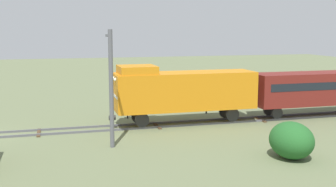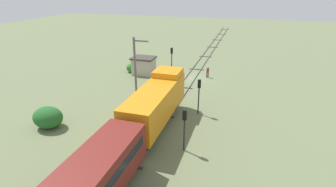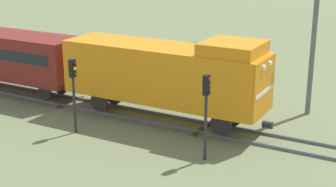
{
  "view_description": "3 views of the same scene",
  "coord_description": "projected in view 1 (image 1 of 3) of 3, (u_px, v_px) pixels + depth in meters",
  "views": [
    {
      "loc": [
        31.19,
        5.59,
        7.53
      ],
      "look_at": [
        -0.94,
        14.42,
        2.38
      ],
      "focal_mm": 45.0,
      "sensor_mm": 36.0,
      "label": 1
    },
    {
      "loc": [
        -7.91,
        37.11,
        13.1
      ],
      "look_at": [
        -0.49,
        13.25,
        2.72
      ],
      "focal_mm": 28.0,
      "sensor_mm": 36.0,
      "label": 2
    },
    {
      "loc": [
        -22.77,
        2.69,
        9.77
      ],
      "look_at": [
        -1.23,
        14.64,
        2.06
      ],
      "focal_mm": 55.0,
      "sensor_mm": 36.0,
      "label": 3
    }
  ],
  "objects": [
    {
      "name": "traffic_signal_far",
      "position": [
        207.0,
        84.0,
        37.33
      ],
      "size": [
        0.32,
        0.34,
        3.84
      ],
      "color": "#262628",
      "rests_on": "ground"
    },
    {
      "name": "passenger_car_leading",
      "position": [
        329.0,
        87.0,
        36.54
      ],
      "size": [
        2.84,
        14.0,
        3.66
      ],
      "color": "maroon",
      "rests_on": "railway_track"
    },
    {
      "name": "traffic_signal_mid",
      "position": [
        127.0,
        86.0,
        35.24
      ],
      "size": [
        0.32,
        0.34,
        3.96
      ],
      "color": "#262628",
      "rests_on": "ground"
    },
    {
      "name": "catenary_mast",
      "position": [
        111.0,
        85.0,
        26.47
      ],
      "size": [
        1.94,
        0.28,
        7.5
      ],
      "color": "#595960",
      "rests_on": "ground"
    },
    {
      "name": "locomotive",
      "position": [
        183.0,
        90.0,
        33.01
      ],
      "size": [
        2.9,
        11.6,
        4.6
      ],
      "color": "orange",
      "rests_on": "railway_track"
    },
    {
      "name": "bush_near",
      "position": [
        291.0,
        140.0,
        24.54
      ],
      "size": [
        2.99,
        2.44,
        2.17
      ],
      "primitive_type": "ellipsoid",
      "color": "#235D26",
      "rests_on": "ground"
    }
  ]
}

